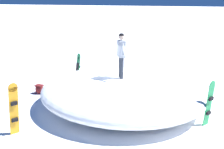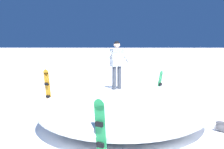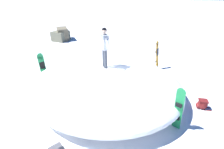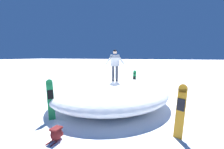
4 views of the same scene
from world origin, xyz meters
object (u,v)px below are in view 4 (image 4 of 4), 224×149
snowboarder_standing (115,63)px  backpack_far (70,93)px  snowboard_primary_upright (181,110)px  backpack_near (57,134)px  snowboard_secondary_upright (134,81)px  snowboard_tertiary_upright (51,99)px

snowboarder_standing → backpack_far: 4.05m
snowboard_primary_upright → backpack_far: snowboard_primary_upright is taller
snowboard_primary_upright → backpack_near: 3.94m
snowboarder_standing → backpack_far: size_ratio=2.86×
snowboarder_standing → snowboard_primary_upright: 4.14m
snowboard_secondary_upright → snowboard_tertiary_upright: 6.29m
snowboard_tertiary_upright → snowboard_secondary_upright: bearing=68.7°
snowboard_secondary_upright → snowboard_primary_upright: bearing=-65.1°
snowboard_tertiary_upright → backpack_near: bearing=-43.9°
snowboarder_standing → snowboard_secondary_upright: bearing=82.8°
snowboarder_standing → snowboard_secondary_upright: (0.40, 3.16, -1.43)m
snowboard_primary_upright → snowboard_tertiary_upright: 4.91m
snowboard_tertiary_upright → backpack_near: snowboard_tertiary_upright is taller
snowboarder_standing → backpack_near: size_ratio=2.84×
snowboard_primary_upright → snowboard_tertiary_upright: (-4.90, -0.21, -0.04)m
snowboard_secondary_upright → backpack_far: 4.54m
snowboard_secondary_upright → backpack_near: bearing=-97.8°
snowboarder_standing → snowboard_secondary_upright: 3.49m
snowboarder_standing → snowboard_tertiary_upright: 3.57m
backpack_near → backpack_far: 5.48m
backpack_far → snowboard_tertiary_upright: bearing=-66.3°
snowboarder_standing → backpack_far: (-3.39, 0.75, -2.08)m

